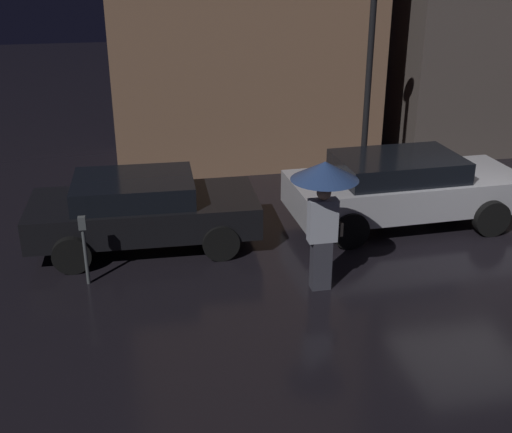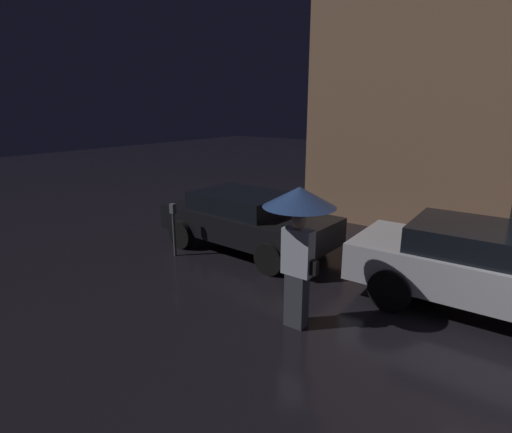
% 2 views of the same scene
% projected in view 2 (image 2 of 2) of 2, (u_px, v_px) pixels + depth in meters
% --- Properties ---
extents(building_facade_left, '(6.57, 3.00, 10.78)m').
position_uv_depth(building_facade_left, '(450.00, 22.00, 10.35)').
color(building_facade_left, '#8C664C').
rests_on(building_facade_left, ground).
extents(parked_car_black, '(4.24, 2.04, 1.35)m').
position_uv_depth(parked_car_black, '(246.00, 219.00, 9.41)').
color(parked_car_black, black).
rests_on(parked_car_black, ground).
extents(parked_car_silver, '(4.71, 2.05, 1.44)m').
position_uv_depth(parked_car_silver, '(499.00, 269.00, 6.39)').
color(parked_car_silver, '#B7B7BF').
rests_on(parked_car_silver, ground).
extents(pedestrian_with_umbrella, '(1.07, 1.07, 2.20)m').
position_uv_depth(pedestrian_with_umbrella, '(299.00, 220.00, 5.77)').
color(pedestrian_with_umbrella, '#383842').
rests_on(pedestrian_with_umbrella, ground).
extents(parking_meter, '(0.12, 0.10, 1.22)m').
position_uv_depth(parking_meter, '(174.00, 224.00, 8.92)').
color(parking_meter, '#4C5154').
rests_on(parking_meter, ground).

